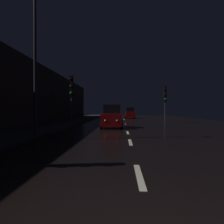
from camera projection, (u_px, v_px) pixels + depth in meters
ground at (125, 124)px, 27.16m from camera, size 27.01×84.00×0.02m
sidewalk_left at (64, 123)px, 27.46m from camera, size 4.40×84.00×0.15m
building_facade_left at (30, 93)px, 24.03m from camera, size 0.80×63.00×6.79m
lane_centerline at (126, 128)px, 20.76m from camera, size 0.16×34.50×0.01m
traffic_light_far_right at (165, 97)px, 28.83m from camera, size 0.31×0.46×4.53m
traffic_light_far_left at (71, 90)px, 21.06m from camera, size 0.31×0.46×4.72m
streetlamp_overhead at (42, 39)px, 12.72m from camera, size 1.70×0.44×8.50m
car_approaching_headlights at (112, 117)px, 20.82m from camera, size 1.90×4.12×2.08m
car_distant_taillights at (130, 113)px, 43.87m from camera, size 1.88×4.08×2.05m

